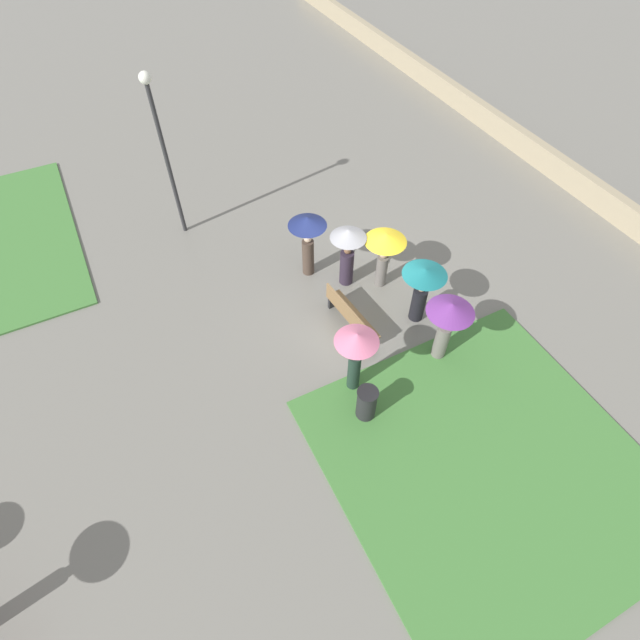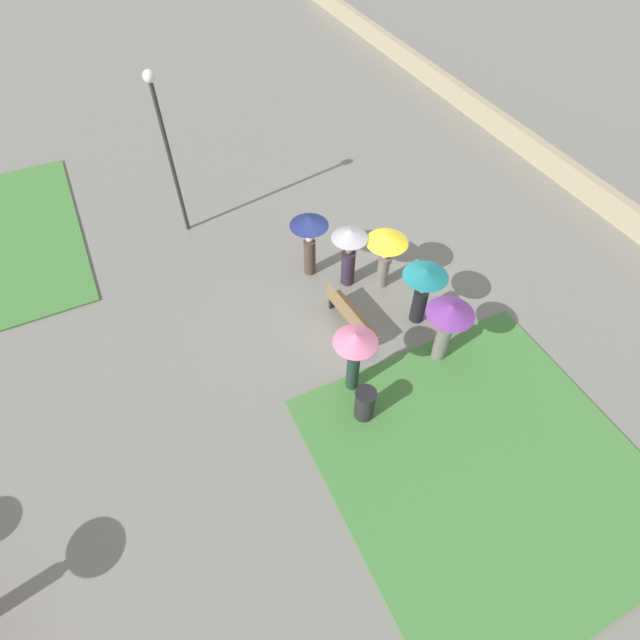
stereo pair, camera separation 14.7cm
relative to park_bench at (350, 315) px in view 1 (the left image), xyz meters
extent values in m
plane|color=slate|center=(1.11, -0.83, -0.47)|extent=(90.00, 90.00, 0.00)
cube|color=#427A38|center=(-4.72, -0.80, -0.44)|extent=(6.70, 6.54, 0.06)
cube|color=tan|center=(1.11, -9.79, -0.06)|extent=(45.00, 0.35, 0.83)
cube|color=brown|center=(0.01, -0.07, -0.05)|extent=(1.95, 0.59, 0.05)
cube|color=brown|center=(-0.01, 0.11, 0.20)|extent=(1.92, 0.22, 0.45)
cube|color=#232326|center=(-0.85, -0.15, -0.27)|extent=(0.11, 0.38, 0.40)
cube|color=#232326|center=(0.86, 0.01, -0.27)|extent=(0.11, 0.38, 0.40)
cylinder|color=#2D2D30|center=(5.86, 2.73, 1.84)|extent=(0.12, 0.12, 4.62)
sphere|color=white|center=(5.86, 2.73, 4.31)|extent=(0.32, 0.32, 0.32)
cylinder|color=#232326|center=(-2.46, 0.96, 0.00)|extent=(0.45, 0.45, 0.94)
cylinder|color=black|center=(-2.46, 0.96, 0.48)|extent=(0.49, 0.49, 0.03)
cylinder|color=slate|center=(1.04, -1.57, 0.03)|extent=(0.41, 0.41, 1.01)
sphere|color=tan|center=(1.04, -1.57, 0.64)|extent=(0.23, 0.23, 0.23)
cylinder|color=#4C4C4F|center=(1.04, -1.57, 0.93)|extent=(0.02, 0.02, 0.35)
cone|color=gold|center=(1.04, -1.57, 1.23)|extent=(1.14, 1.14, 0.24)
cylinder|color=#2D2333|center=(1.55, -0.73, 0.07)|extent=(0.51, 0.51, 1.09)
sphere|color=brown|center=(1.55, -0.73, 0.72)|extent=(0.20, 0.20, 0.20)
cylinder|color=#4C4C4F|center=(1.55, -0.73, 0.99)|extent=(0.02, 0.02, 0.35)
cone|color=gray|center=(1.55, -0.73, 1.29)|extent=(0.99, 0.99, 0.25)
cylinder|color=#1E3328|center=(-1.64, 0.83, 0.12)|extent=(0.39, 0.39, 1.20)
sphere|color=#997051|center=(-1.64, 0.83, 0.83)|extent=(0.22, 0.22, 0.22)
cylinder|color=#4C4C4F|center=(-1.64, 0.83, 1.12)|extent=(0.02, 0.02, 0.35)
cone|color=pink|center=(-1.64, 0.83, 1.42)|extent=(1.00, 1.00, 0.26)
cylinder|color=black|center=(-0.49, -1.77, 0.04)|extent=(0.43, 0.43, 1.04)
sphere|color=tan|center=(-0.49, -1.77, 0.67)|extent=(0.22, 0.22, 0.22)
cylinder|color=#4C4C4F|center=(-0.49, -1.77, 0.96)|extent=(0.02, 0.02, 0.35)
cone|color=#197075|center=(-0.49, -1.77, 1.23)|extent=(1.14, 1.14, 0.19)
cylinder|color=slate|center=(-1.81, -1.55, 0.08)|extent=(0.47, 0.47, 1.11)
sphere|color=beige|center=(-1.81, -1.55, 0.74)|extent=(0.22, 0.22, 0.22)
cylinder|color=#4C4C4F|center=(-1.81, -1.55, 1.03)|extent=(0.02, 0.02, 0.35)
cone|color=#703389|center=(-1.81, -1.55, 1.34)|extent=(1.13, 1.13, 0.27)
cylinder|color=#47382D|center=(2.39, 0.06, 0.11)|extent=(0.37, 0.37, 1.16)
sphere|color=beige|center=(2.39, 0.06, 0.80)|extent=(0.22, 0.22, 0.22)
cylinder|color=#4C4C4F|center=(2.39, 0.06, 1.08)|extent=(0.02, 0.02, 0.35)
cone|color=navy|center=(2.39, 0.06, 1.39)|extent=(1.06, 1.06, 0.27)
camera|label=1|loc=(-7.14, 4.50, 9.85)|focal=28.00mm
camera|label=2|loc=(-7.21, 4.37, 9.85)|focal=28.00mm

